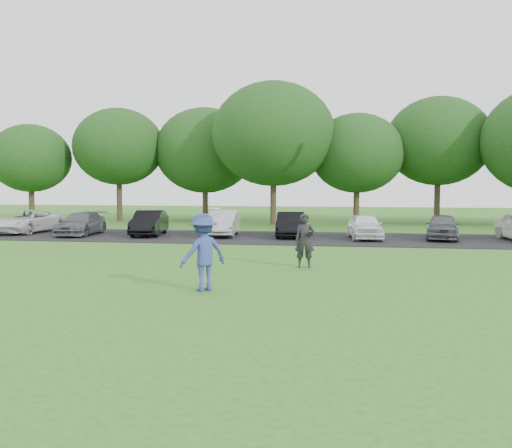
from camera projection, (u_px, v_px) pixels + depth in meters
The scene contains 6 objects.
ground at pixel (231, 290), 13.19m from camera, with size 100.00×100.00×0.00m, color #276C1E.
parking_lot at pixel (291, 238), 25.98m from camera, with size 32.00×6.50×0.03m, color black.
frisbee_player at pixel (203, 252), 13.10m from camera, with size 1.29×1.27×1.94m.
camera_bystander at pixel (305, 241), 16.74m from camera, with size 0.60×0.44×1.59m.
parked_cars at pixel (263, 224), 26.26m from camera, with size 28.41×4.67×1.23m.
tree_row at pixel (333, 144), 34.98m from camera, with size 42.39×9.85×8.64m.
Camera 1 is at (2.76, -12.77, 2.45)m, focal length 40.00 mm.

